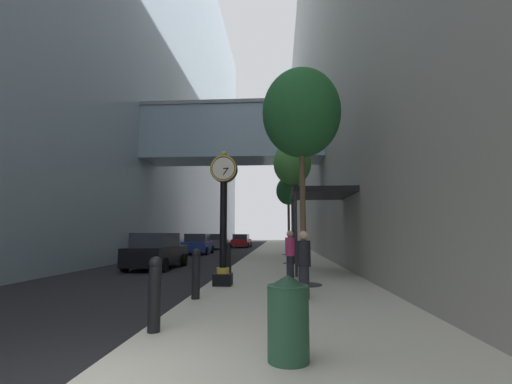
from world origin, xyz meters
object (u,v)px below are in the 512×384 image
Objects in this scene: pedestrian_walking at (290,253)px; pedestrian_by_clock at (304,263)px; car_blue_far at (198,244)px; street_tree_mid_near at (292,165)px; bollard_fourth at (229,257)px; street_clock at (223,211)px; bollard_second at (196,273)px; bollard_nearest at (155,292)px; street_tree_mid_far at (288,192)px; street_tree_near at (301,114)px; car_red_near at (241,241)px; car_black_trailing at (157,251)px; trash_bin at (288,316)px; car_grey_mid at (217,242)px.

pedestrian_walking is 1.02× the size of pedestrian_by_clock.
street_tree_mid_near is at bearing -54.03° from car_blue_far.
street_clock is at bearing -85.02° from bollard_fourth.
street_tree_mid_near is (2.77, 10.18, 4.60)m from bollard_second.
bollard_nearest is 21.31m from street_tree_mid_far.
street_tree_near is at bearing 62.78° from bollard_nearest.
bollard_fourth is at bearing -85.04° from car_red_near.
car_black_trailing reaches higher than bollard_fourth.
street_tree_mid_far is 22.31m from trash_bin.
street_tree_near is at bearing -67.57° from car_blue_far.
pedestrian_walking reaches higher than bollard_second.
street_clock is at bearing 137.97° from pedestrian_by_clock.
trash_bin is at bearing -96.68° from pedestrian_by_clock.
street_clock is 0.89× the size of car_red_near.
street_tree_mid_near is at bearing 89.10° from pedestrian_by_clock.
street_tree_mid_far is at bearing 77.14° from bollard_fourth.
pedestrian_by_clock is at bearing -64.98° from bollard_fourth.
pedestrian_by_clock is 29.45m from car_grey_mid.
bollard_second is at bearing 117.60° from trash_bin.
trash_bin is at bearing -95.67° from street_tree_near.
car_grey_mid reaches higher than trash_bin.
street_clock is 1.00× the size of car_grey_mid.
street_tree_near is (2.46, 0.26, 3.13)m from street_clock.
pedestrian_walking is 25.78m from car_grey_mid.
street_tree_mid_far is 1.32× the size of car_black_trailing.
street_tree_mid_near is 7.65m from pedestrian_walking.
car_black_trailing is at bearing -164.30° from street_tree_mid_near.
street_tree_mid_far is 1.24× the size of car_blue_far.
car_red_near is at bearing 108.12° from street_tree_mid_far.
street_tree_mid_near reaches higher than trash_bin.
bollard_fourth is 0.26× the size of car_red_near.
bollard_fourth is 0.72× the size of pedestrian_walking.
pedestrian_walking is 0.36× the size of car_red_near.
pedestrian_walking is 3.74m from pedestrian_by_clock.
trash_bin is 0.24× the size of car_black_trailing.
pedestrian_by_clock reaches higher than bollard_second.
street_tree_near is at bearing 42.12° from bollard_second.
street_tree_near is 1.48× the size of car_blue_far.
car_red_near reaches higher than trash_bin.
street_clock reaches higher than bollard_fourth.
street_tree_mid_near is 13.32m from car_blue_far.
pedestrian_by_clock reaches higher than car_blue_far.
pedestrian_walking reaches higher than car_grey_mid.
trash_bin is 0.65× the size of pedestrian_by_clock.
street_tree_mid_far reaches higher than bollard_fourth.
bollard_second is (0.00, 2.88, 0.00)m from bollard_nearest.
car_grey_mid reaches higher than bollard_fourth.
street_tree_mid_near reaches higher than pedestrian_by_clock.
bollard_nearest is 1.00× the size of bollard_second.
bollard_nearest is 0.17× the size of street_tree_near.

